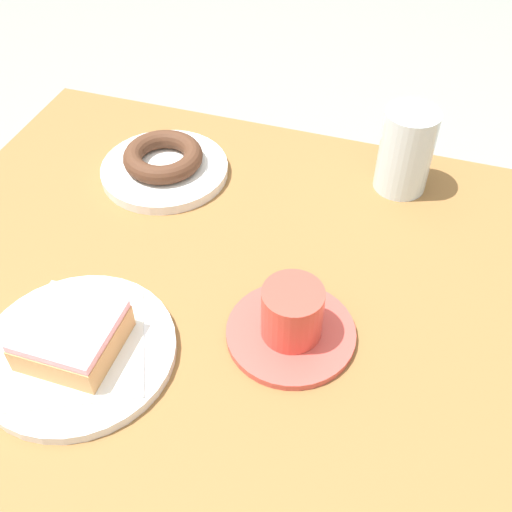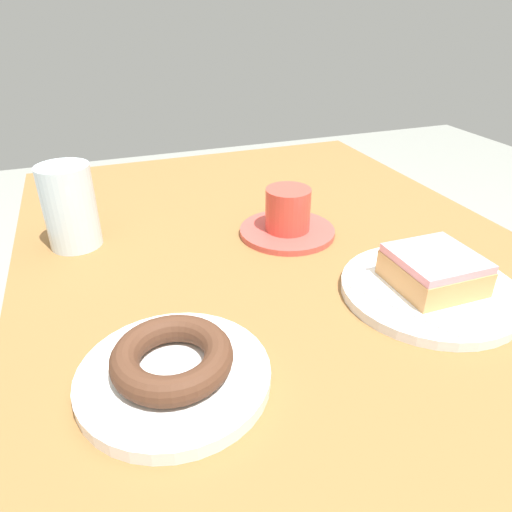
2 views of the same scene
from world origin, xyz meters
The scene contains 9 objects.
table centered at (0.00, 0.00, 0.64)m, with size 1.02×0.77×0.74m.
plate_chocolate_ring centered at (0.23, -0.21, 0.75)m, with size 0.19×0.19×0.02m, color white.
napkin_chocolate_ring centered at (0.23, -0.21, 0.76)m, with size 0.13×0.13×0.00m, color white.
donut_chocolate_ring centered at (0.23, -0.21, 0.77)m, with size 0.12×0.12×0.03m, color #4D2E1E.
plate_glazed_square centered at (0.19, 0.14, 0.75)m, with size 0.23×0.23×0.01m, color white.
napkin_glazed_square centered at (0.19, 0.14, 0.76)m, with size 0.15×0.15×0.00m, color white.
donut_glazed_square centered at (0.19, 0.14, 0.78)m, with size 0.10×0.10×0.04m.
water_glass centered at (-0.12, -0.29, 0.81)m, with size 0.08×0.08×0.13m, color silver.
coffee_cup centered at (-0.04, 0.03, 0.77)m, with size 0.15×0.15×0.08m.
Camera 2 is at (0.59, -0.25, 1.08)m, focal length 32.85 mm.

